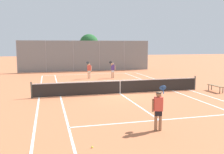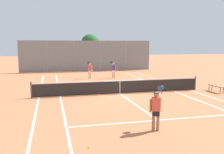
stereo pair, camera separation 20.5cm
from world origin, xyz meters
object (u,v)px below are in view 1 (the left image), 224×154
(player_far_left, at_px, (89,70))
(loose_tennis_ball_2, at_px, (133,101))
(tree_behind_left, at_px, (89,44))
(tennis_net, at_px, (120,87))
(loose_tennis_ball_1, at_px, (92,147))
(loose_tennis_ball_0, at_px, (131,74))
(player_far_right, at_px, (113,69))
(courtside_bench, at_px, (216,86))
(player_near_side, at_px, (158,108))

(player_far_left, height_order, loose_tennis_ball_2, player_far_left)
(loose_tennis_ball_2, distance_m, tree_behind_left, 21.55)
(tennis_net, height_order, loose_tennis_ball_2, tennis_net)
(tennis_net, height_order, loose_tennis_ball_1, tennis_net)
(loose_tennis_ball_0, bearing_deg, player_far_right, -134.36)
(courtside_bench, bearing_deg, tree_behind_left, 107.22)
(player_near_side, xyz_separation_m, loose_tennis_ball_1, (-2.87, -1.04, -0.89))
(loose_tennis_ball_0, xyz_separation_m, tree_behind_left, (-3.63, 7.57, 3.42))
(player_far_left, xyz_separation_m, loose_tennis_ball_1, (-2.68, -16.87, -0.89))
(player_near_side, relative_size, player_far_right, 1.00)
(loose_tennis_ball_1, bearing_deg, loose_tennis_ball_2, 59.24)
(tennis_net, xyz_separation_m, tree_behind_left, (0.92, 18.58, 2.94))
(player_far_right, relative_size, loose_tennis_ball_0, 26.88)
(loose_tennis_ball_2, bearing_deg, tennis_net, 90.90)
(courtside_bench, bearing_deg, player_far_right, 121.22)
(tennis_net, relative_size, tree_behind_left, 2.46)
(courtside_bench, bearing_deg, loose_tennis_ball_1, -144.08)
(player_far_right, bearing_deg, courtside_bench, -58.78)
(tennis_net, distance_m, loose_tennis_ball_1, 9.38)
(courtside_bench, bearing_deg, player_near_side, -139.28)
(player_near_side, distance_m, tree_behind_left, 26.39)
(player_far_left, bearing_deg, courtside_bench, -49.62)
(tennis_net, distance_m, player_far_left, 8.24)
(loose_tennis_ball_0, bearing_deg, player_far_left, -152.41)
(player_near_side, bearing_deg, tree_behind_left, 86.56)
(loose_tennis_ball_0, relative_size, courtside_bench, 0.04)
(player_far_left, bearing_deg, loose_tennis_ball_0, 27.59)
(loose_tennis_ball_0, relative_size, loose_tennis_ball_2, 1.00)
(player_far_left, distance_m, loose_tennis_ball_1, 17.10)
(loose_tennis_ball_0, bearing_deg, tennis_net, -112.48)
(player_far_right, height_order, courtside_bench, player_far_right)
(player_near_side, bearing_deg, courtside_bench, 40.72)
(player_far_right, bearing_deg, player_near_side, -98.08)
(player_near_side, height_order, loose_tennis_ball_0, player_near_side)
(player_near_side, bearing_deg, loose_tennis_ball_2, 81.99)
(loose_tennis_ball_1, bearing_deg, tennis_net, 67.86)
(player_near_side, relative_size, loose_tennis_ball_1, 26.88)
(loose_tennis_ball_0, distance_m, tree_behind_left, 9.07)
(player_far_right, distance_m, courtside_bench, 10.52)
(tennis_net, bearing_deg, tree_behind_left, 87.17)
(tennis_net, distance_m, tree_behind_left, 18.83)
(tree_behind_left, bearing_deg, loose_tennis_ball_2, -92.36)
(loose_tennis_ball_1, height_order, tree_behind_left, tree_behind_left)
(loose_tennis_ball_2, xyz_separation_m, courtside_bench, (6.96, 1.63, 0.38))
(loose_tennis_ball_2, height_order, courtside_bench, courtside_bench)
(player_far_left, relative_size, courtside_bench, 1.18)
(player_far_left, bearing_deg, tennis_net, -84.09)
(player_far_left, height_order, loose_tennis_ball_0, player_far_left)
(player_far_right, bearing_deg, tennis_net, -101.08)
(tennis_net, distance_m, loose_tennis_ball_2, 2.72)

